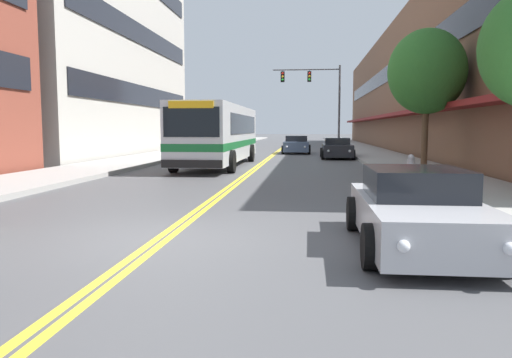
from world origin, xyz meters
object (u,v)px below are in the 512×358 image
(car_beige_parked_left_near, at_px, (224,144))
(car_slate_blue_moving_lead, at_px, (297,145))
(car_silver_parked_right_foreground, at_px, (416,211))
(fire_hydrant, at_px, (411,168))
(street_tree_right_mid, at_px, (427,72))
(city_bus, at_px, (219,132))
(traffic_signal_mast, at_px, (318,90))
(car_charcoal_parked_right_mid, at_px, (337,149))

(car_beige_parked_left_near, bearing_deg, car_slate_blue_moving_lead, -19.58)
(car_silver_parked_right_foreground, distance_m, fire_hydrant, 8.99)
(car_slate_blue_moving_lead, distance_m, street_tree_right_mid, 17.64)
(car_slate_blue_moving_lead, distance_m, fire_hydrant, 22.07)
(city_bus, relative_size, fire_hydrant, 13.70)
(city_bus, distance_m, traffic_signal_mast, 20.03)
(traffic_signal_mast, xyz_separation_m, fire_hydrant, (2.63, -27.48, -4.61))
(car_slate_blue_moving_lead, xyz_separation_m, fire_hydrant, (4.31, -21.64, -0.02))
(car_beige_parked_left_near, xyz_separation_m, car_charcoal_parked_right_mid, (8.75, -8.15, -0.00))
(car_silver_parked_right_foreground, bearing_deg, car_beige_parked_left_near, 104.88)
(car_beige_parked_left_near, height_order, car_slate_blue_moving_lead, car_slate_blue_moving_lead)
(city_bus, relative_size, traffic_signal_mast, 1.66)
(car_silver_parked_right_foreground, height_order, street_tree_right_mid, street_tree_right_mid)
(car_silver_parked_right_foreground, distance_m, car_charcoal_parked_right_mid, 24.47)
(car_charcoal_parked_right_mid, relative_size, street_tree_right_mid, 0.80)
(car_slate_blue_moving_lead, bearing_deg, fire_hydrant, -78.73)
(street_tree_right_mid, bearing_deg, car_silver_parked_right_foreground, -103.02)
(city_bus, distance_m, car_beige_parked_left_near, 15.49)
(car_silver_parked_right_foreground, xyz_separation_m, traffic_signal_mast, (-0.98, 36.32, 4.63))
(car_silver_parked_right_foreground, distance_m, street_tree_right_mid, 15.15)
(city_bus, bearing_deg, street_tree_right_mid, -17.49)
(car_beige_parked_left_near, distance_m, car_slate_blue_moving_lead, 6.37)
(traffic_signal_mast, bearing_deg, car_silver_parked_right_foreground, -88.45)
(car_beige_parked_left_near, height_order, car_charcoal_parked_right_mid, car_beige_parked_left_near)
(fire_hydrant, bearing_deg, car_beige_parked_left_near, 113.46)
(car_silver_parked_right_foreground, distance_m, car_slate_blue_moving_lead, 30.59)
(street_tree_right_mid, bearing_deg, car_beige_parked_left_near, 123.18)
(car_slate_blue_moving_lead, height_order, street_tree_right_mid, street_tree_right_mid)
(street_tree_right_mid, bearing_deg, car_slate_blue_moving_lead, 110.25)
(city_bus, height_order, traffic_signal_mast, traffic_signal_mast)
(fire_hydrant, bearing_deg, city_bus, 133.22)
(city_bus, relative_size, car_charcoal_parked_right_mid, 2.55)
(car_charcoal_parked_right_mid, height_order, traffic_signal_mast, traffic_signal_mast)
(car_silver_parked_right_foreground, height_order, traffic_signal_mast, traffic_signal_mast)
(fire_hydrant, bearing_deg, car_slate_blue_moving_lead, 101.27)
(car_beige_parked_left_near, height_order, fire_hydrant, car_beige_parked_left_near)
(car_beige_parked_left_near, relative_size, street_tree_right_mid, 0.76)
(city_bus, xyz_separation_m, fire_hydrant, (8.00, -8.51, -1.10))
(city_bus, relative_size, car_slate_blue_moving_lead, 2.81)
(fire_hydrant, bearing_deg, street_tree_right_mid, 73.18)
(traffic_signal_mast, distance_m, street_tree_right_mid, 22.45)
(city_bus, xyz_separation_m, traffic_signal_mast, (5.36, 18.98, 3.51))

